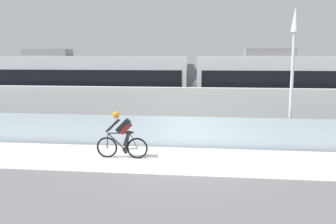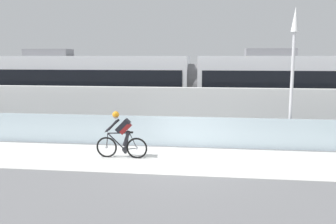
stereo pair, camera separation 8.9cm
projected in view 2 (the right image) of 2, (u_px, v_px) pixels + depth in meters
The scene contains 9 objects.
ground_plane at pixel (178, 160), 11.99m from camera, with size 200.00×200.00×0.00m, color slate.
bike_path_deck at pixel (178, 160), 11.99m from camera, with size 32.00×3.20×0.01m, color silver.
glass_parapet at pixel (183, 132), 13.71m from camera, with size 32.00×0.05×1.16m, color silver.
concrete_barrier_wall at pixel (186, 112), 15.40m from camera, with size 32.00×0.36×2.12m, color silver.
tram_rail_near at pixel (190, 125), 18.00m from camera, with size 32.00×0.08×0.01m, color #595654.
tram_rail_far at pixel (192, 120), 19.41m from camera, with size 32.00×0.08×0.01m, color #595654.
tram at pixel (193, 87), 18.40m from camera, with size 22.56×2.54×3.81m.
cyclist_on_bike at pixel (122, 136), 12.10m from camera, with size 1.77×0.58×1.61m.
lamp_post_antenna at pixel (293, 60), 13.10m from camera, with size 0.28×0.28×5.20m.
Camera 2 is at (1.10, -11.55, 3.42)m, focal length 38.38 mm.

